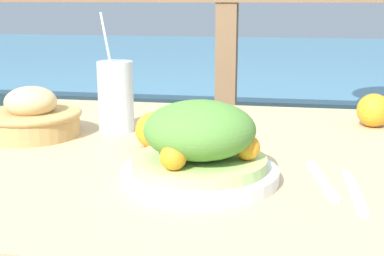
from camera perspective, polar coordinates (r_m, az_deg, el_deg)
The scene contains 10 objects.
patio_table at distance 1.06m, azimuth -1.78°, elevation -8.08°, with size 0.96×0.90×0.77m.
railing_fence at distance 1.84m, azimuth 3.69°, elevation 7.03°, with size 2.80×0.08×1.13m.
sea_backdrop at distance 4.39m, azimuth 7.28°, elevation 3.76°, with size 12.00×4.00×0.61m.
salad_plate at distance 0.84m, azimuth 0.81°, elevation -2.03°, with size 0.25×0.25×0.13m.
drink_glass at distance 1.16m, azimuth -8.14°, elevation 3.36°, with size 0.08×0.08×0.25m.
bread_basket at distance 1.16m, azimuth -16.72°, elevation 1.12°, with size 0.21×0.21×0.10m.
fork at distance 0.87m, azimuth 13.63°, elevation -5.42°, with size 0.04×0.18×0.00m.
knife at distance 0.83m, azimuth 16.91°, elevation -6.47°, with size 0.02×0.18×0.00m.
orange_near_basket at distance 1.03m, azimuth -4.15°, elevation -0.24°, with size 0.07×0.07×0.07m.
orange_near_glass at distance 1.26m, azimuth 18.82°, elevation 1.80°, with size 0.07×0.07×0.07m.
Camera 1 is at (0.20, -0.96, 1.06)m, focal length 50.00 mm.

